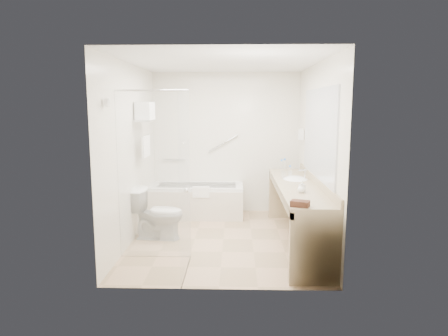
{
  "coord_description": "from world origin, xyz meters",
  "views": [
    {
      "loc": [
        0.17,
        -5.56,
        1.92
      ],
      "look_at": [
        0.0,
        0.3,
        1.0
      ],
      "focal_mm": 32.0,
      "sensor_mm": 36.0,
      "label": 1
    }
  ],
  "objects_px": {
    "bathtub": "(197,200)",
    "vanity_counter": "(297,199)",
    "amenity_basket": "(300,204)",
    "water_bottle_left": "(290,171)",
    "toilet": "(158,214)"
  },
  "relations": [
    {
      "from": "amenity_basket",
      "to": "toilet",
      "type": "bearing_deg",
      "value": 142.29
    },
    {
      "from": "toilet",
      "to": "bathtub",
      "type": "bearing_deg",
      "value": -14.9
    },
    {
      "from": "toilet",
      "to": "water_bottle_left",
      "type": "relative_size",
      "value": 4.29
    },
    {
      "from": "amenity_basket",
      "to": "water_bottle_left",
      "type": "relative_size",
      "value": 1.11
    },
    {
      "from": "vanity_counter",
      "to": "water_bottle_left",
      "type": "bearing_deg",
      "value": 92.4
    },
    {
      "from": "bathtub",
      "to": "vanity_counter",
      "type": "xyz_separation_m",
      "value": [
        1.52,
        -1.39,
        0.36
      ]
    },
    {
      "from": "bathtub",
      "to": "toilet",
      "type": "height_order",
      "value": "toilet"
    },
    {
      "from": "toilet",
      "to": "vanity_counter",
      "type": "bearing_deg",
      "value": -89.57
    },
    {
      "from": "bathtub",
      "to": "vanity_counter",
      "type": "bearing_deg",
      "value": -42.35
    },
    {
      "from": "bathtub",
      "to": "water_bottle_left",
      "type": "relative_size",
      "value": 9.24
    },
    {
      "from": "toilet",
      "to": "water_bottle_left",
      "type": "distance_m",
      "value": 2.07
    },
    {
      "from": "vanity_counter",
      "to": "amenity_basket",
      "type": "relative_size",
      "value": 14.02
    },
    {
      "from": "toilet",
      "to": "amenity_basket",
      "type": "height_order",
      "value": "amenity_basket"
    },
    {
      "from": "amenity_basket",
      "to": "water_bottle_left",
      "type": "xyz_separation_m",
      "value": [
        0.13,
        1.82,
        0.05
      ]
    },
    {
      "from": "bathtub",
      "to": "amenity_basket",
      "type": "relative_size",
      "value": 8.31
    }
  ]
}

